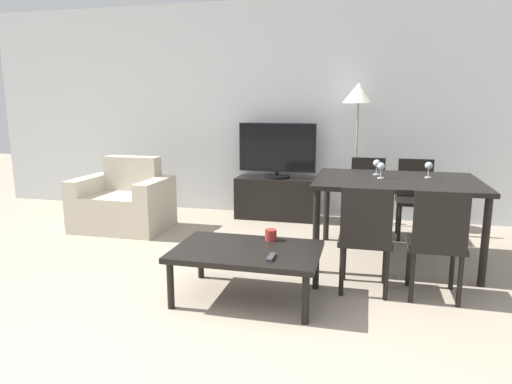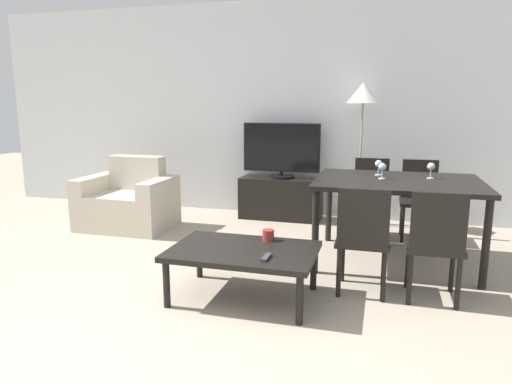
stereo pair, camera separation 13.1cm
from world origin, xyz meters
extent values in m
plane|color=tan|center=(0.00, 0.00, 0.00)|extent=(18.00, 18.00, 0.00)
cube|color=silver|center=(0.00, 3.78, 1.35)|extent=(7.61, 0.06, 2.70)
cube|color=beige|center=(-1.27, 2.57, 0.21)|extent=(0.66, 0.74, 0.41)
cube|color=beige|center=(-1.27, 2.85, 0.61)|extent=(0.66, 0.20, 0.40)
cube|color=beige|center=(-1.70, 2.57, 0.30)|extent=(0.18, 0.74, 0.59)
cube|color=beige|center=(-0.85, 2.57, 0.30)|extent=(0.18, 0.74, 0.59)
cube|color=black|center=(0.35, 3.51, 0.26)|extent=(1.01, 0.41, 0.52)
cylinder|color=black|center=(0.35, 3.51, 0.53)|extent=(0.32, 0.32, 0.03)
cylinder|color=black|center=(0.35, 3.51, 0.57)|extent=(0.04, 0.04, 0.05)
cube|color=black|center=(0.35, 3.51, 0.90)|extent=(0.96, 0.04, 0.60)
cube|color=black|center=(0.35, 3.48, 0.90)|extent=(0.93, 0.01, 0.56)
cube|color=black|center=(0.62, 1.06, 0.36)|extent=(1.07, 0.71, 0.04)
cylinder|color=black|center=(0.14, 0.76, 0.17)|extent=(0.05, 0.05, 0.34)
cylinder|color=black|center=(1.10, 0.76, 0.17)|extent=(0.05, 0.05, 0.34)
cylinder|color=black|center=(0.14, 1.36, 0.17)|extent=(0.05, 0.05, 0.34)
cylinder|color=black|center=(1.10, 1.36, 0.17)|extent=(0.05, 0.05, 0.34)
cube|color=black|center=(1.72, 2.21, 0.74)|extent=(1.44, 1.09, 0.04)
cylinder|color=black|center=(1.05, 1.73, 0.36)|extent=(0.06, 0.06, 0.72)
cylinder|color=black|center=(2.38, 1.73, 0.36)|extent=(0.06, 0.06, 0.72)
cylinder|color=black|center=(1.05, 2.70, 0.36)|extent=(0.06, 0.06, 0.72)
cylinder|color=black|center=(2.38, 2.70, 0.36)|extent=(0.06, 0.06, 0.72)
cube|color=black|center=(1.46, 1.44, 0.40)|extent=(0.40, 0.40, 0.04)
cylinder|color=black|center=(1.30, 1.60, 0.19)|extent=(0.04, 0.04, 0.39)
cylinder|color=black|center=(1.62, 1.60, 0.19)|extent=(0.04, 0.04, 0.39)
cylinder|color=black|center=(1.30, 1.27, 0.19)|extent=(0.04, 0.04, 0.39)
cylinder|color=black|center=(1.62, 1.27, 0.19)|extent=(0.04, 0.04, 0.39)
cube|color=black|center=(1.46, 1.25, 0.63)|extent=(0.37, 0.04, 0.42)
cube|color=black|center=(1.97, 2.99, 0.40)|extent=(0.40, 0.40, 0.04)
cylinder|color=black|center=(1.81, 2.82, 0.19)|extent=(0.04, 0.04, 0.39)
cylinder|color=black|center=(2.13, 2.82, 0.19)|extent=(0.04, 0.04, 0.39)
cylinder|color=black|center=(1.81, 3.15, 0.19)|extent=(0.04, 0.04, 0.39)
cylinder|color=black|center=(2.13, 3.15, 0.19)|extent=(0.04, 0.04, 0.39)
cube|color=black|center=(1.97, 3.17, 0.63)|extent=(0.37, 0.04, 0.42)
cube|color=black|center=(1.97, 1.44, 0.40)|extent=(0.40, 0.40, 0.04)
cylinder|color=black|center=(1.81, 1.60, 0.19)|extent=(0.04, 0.04, 0.39)
cylinder|color=black|center=(2.13, 1.60, 0.19)|extent=(0.04, 0.04, 0.39)
cylinder|color=black|center=(1.81, 1.27, 0.19)|extent=(0.04, 0.04, 0.39)
cylinder|color=black|center=(2.13, 1.27, 0.19)|extent=(0.04, 0.04, 0.39)
cube|color=black|center=(1.97, 1.25, 0.63)|extent=(0.37, 0.04, 0.42)
cube|color=black|center=(1.46, 2.99, 0.40)|extent=(0.40, 0.40, 0.04)
cylinder|color=black|center=(1.30, 2.82, 0.19)|extent=(0.04, 0.04, 0.39)
cylinder|color=black|center=(1.62, 2.82, 0.19)|extent=(0.04, 0.04, 0.39)
cylinder|color=black|center=(1.30, 3.15, 0.19)|extent=(0.04, 0.04, 0.39)
cylinder|color=black|center=(1.62, 3.15, 0.19)|extent=(0.04, 0.04, 0.39)
cube|color=black|center=(1.46, 3.17, 0.63)|extent=(0.37, 0.04, 0.42)
cylinder|color=gray|center=(1.32, 3.45, 0.01)|extent=(0.24, 0.24, 0.02)
cylinder|color=gray|center=(1.32, 3.45, 0.73)|extent=(0.02, 0.02, 1.42)
cone|color=white|center=(1.32, 3.45, 1.55)|extent=(0.37, 0.37, 0.23)
cube|color=#38383D|center=(0.84, 0.89, 0.39)|extent=(0.04, 0.15, 0.02)
cylinder|color=maroon|center=(0.74, 1.31, 0.43)|extent=(0.09, 0.09, 0.09)
cylinder|color=silver|center=(2.00, 2.35, 0.77)|extent=(0.06, 0.06, 0.01)
cylinder|color=silver|center=(2.00, 2.35, 0.81)|extent=(0.01, 0.01, 0.07)
sphere|color=silver|center=(2.00, 2.35, 0.88)|extent=(0.07, 0.07, 0.07)
cylinder|color=silver|center=(1.54, 2.42, 0.77)|extent=(0.06, 0.06, 0.01)
cylinder|color=silver|center=(1.54, 2.42, 0.81)|extent=(0.01, 0.01, 0.07)
sphere|color=silver|center=(1.54, 2.42, 0.88)|extent=(0.07, 0.07, 0.07)
cylinder|color=silver|center=(1.57, 2.20, 0.77)|extent=(0.06, 0.06, 0.01)
cylinder|color=silver|center=(1.57, 2.20, 0.81)|extent=(0.01, 0.01, 0.07)
sphere|color=silver|center=(1.57, 2.20, 0.88)|extent=(0.07, 0.07, 0.07)
camera|label=1|loc=(1.45, -2.04, 1.44)|focal=32.00mm
camera|label=2|loc=(1.58, -2.01, 1.44)|focal=32.00mm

